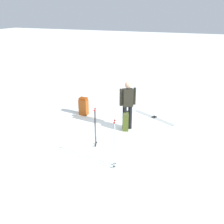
# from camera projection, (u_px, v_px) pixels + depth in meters

# --- Properties ---
(ground_plane) EXTENTS (80.00, 80.00, 0.00)m
(ground_plane) POSITION_uv_depth(u_px,v_px,m) (112.00, 131.00, 8.58)
(ground_plane) COLOR white
(skier_standing) EXTENTS (0.38, 0.47, 1.70)m
(skier_standing) POSITION_uv_depth(u_px,v_px,m) (128.00, 103.00, 8.37)
(skier_standing) COLOR black
(skier_standing) RESTS_ON ground_plane
(ski_pair_near) EXTENTS (1.04, 1.80, 0.05)m
(ski_pair_near) POSITION_uv_depth(u_px,v_px,m) (154.00, 117.00, 9.60)
(ski_pair_near) COLOR silver
(ski_pair_near) RESTS_ON ground_plane
(backpack_large_dark) EXTENTS (0.25, 0.33, 0.71)m
(backpack_large_dark) POSITION_uv_depth(u_px,v_px,m) (84.00, 106.00, 9.76)
(backpack_large_dark) COLOR #954617
(backpack_large_dark) RESTS_ON ground_plane
(backpack_bright) EXTENTS (0.40, 0.30, 0.64)m
(backpack_bright) POSITION_uv_depth(u_px,v_px,m) (126.00, 121.00, 8.56)
(backpack_bright) COLOR #49561E
(backpack_bright) RESTS_ON ground_plane
(ski_poles_planted_near) EXTENTS (0.22, 0.12, 1.22)m
(ski_poles_planted_near) POSITION_uv_depth(u_px,v_px,m) (95.00, 125.00, 7.39)
(ski_poles_planted_near) COLOR black
(ski_poles_planted_near) RESTS_ON ground_plane
(ski_poles_planted_far) EXTENTS (0.20, 0.11, 1.35)m
(ski_poles_planted_far) POSITION_uv_depth(u_px,v_px,m) (114.00, 142.00, 6.33)
(ski_poles_planted_far) COLOR #AFBCBA
(ski_poles_planted_far) RESTS_ON ground_plane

